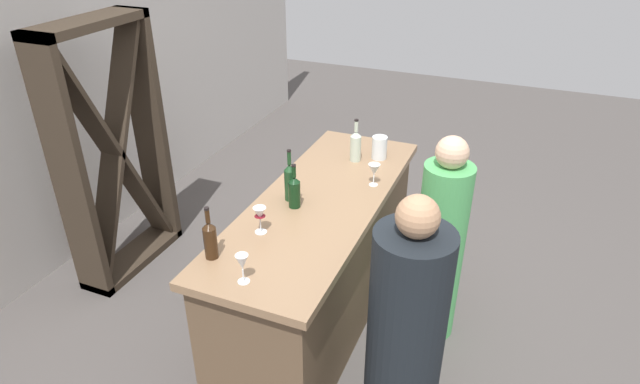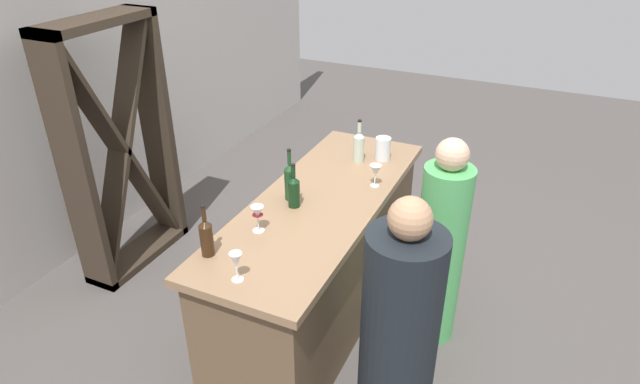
# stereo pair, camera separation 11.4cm
# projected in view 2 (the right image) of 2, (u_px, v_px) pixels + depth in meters

# --- Properties ---
(ground_plane) EXTENTS (12.00, 12.00, 0.00)m
(ground_plane) POSITION_uv_depth(u_px,v_px,m) (320.00, 316.00, 3.81)
(ground_plane) COLOR #4C4744
(back_wall) EXTENTS (8.00, 0.10, 2.80)m
(back_wall) POSITION_uv_depth(u_px,v_px,m) (46.00, 84.00, 3.93)
(back_wall) COLOR #BCB7B2
(back_wall) RESTS_ON ground
(bar_counter) EXTENTS (2.08, 0.73, 0.96)m
(bar_counter) POSITION_uv_depth(u_px,v_px,m) (320.00, 261.00, 3.57)
(bar_counter) COLOR brown
(bar_counter) RESTS_ON ground
(wine_rack) EXTENTS (0.91, 0.28, 1.91)m
(wine_rack) POSITION_uv_depth(u_px,v_px,m) (120.00, 150.00, 3.98)
(wine_rack) COLOR #33281E
(wine_rack) RESTS_ON ground
(wine_bottle_leftmost_amber_brown) EXTENTS (0.07, 0.07, 0.30)m
(wine_bottle_leftmost_amber_brown) POSITION_uv_depth(u_px,v_px,m) (206.00, 236.00, 2.78)
(wine_bottle_leftmost_amber_brown) COLOR #331E0F
(wine_bottle_leftmost_amber_brown) RESTS_ON bar_counter
(wine_bottle_second_left_dark_green) EXTENTS (0.07, 0.07, 0.28)m
(wine_bottle_second_left_dark_green) POSITION_uv_depth(u_px,v_px,m) (294.00, 191.00, 3.22)
(wine_bottle_second_left_dark_green) COLOR black
(wine_bottle_second_left_dark_green) RESTS_ON bar_counter
(wine_bottle_center_olive_green) EXTENTS (0.07, 0.07, 0.34)m
(wine_bottle_center_olive_green) POSITION_uv_depth(u_px,v_px,m) (290.00, 180.00, 3.29)
(wine_bottle_center_olive_green) COLOR #193D1E
(wine_bottle_center_olive_green) RESTS_ON bar_counter
(wine_bottle_second_right_clear_pale) EXTENTS (0.08, 0.08, 0.31)m
(wine_bottle_second_right_clear_pale) POSITION_uv_depth(u_px,v_px,m) (359.00, 146.00, 3.76)
(wine_bottle_second_right_clear_pale) COLOR #B7C6B2
(wine_bottle_second_right_clear_pale) RESTS_ON bar_counter
(wine_glass_near_left) EXTENTS (0.08, 0.08, 0.15)m
(wine_glass_near_left) POSITION_uv_depth(u_px,v_px,m) (375.00, 171.00, 3.44)
(wine_glass_near_left) COLOR white
(wine_glass_near_left) RESTS_ON bar_counter
(wine_glass_near_center) EXTENTS (0.06, 0.06, 0.16)m
(wine_glass_near_center) POSITION_uv_depth(u_px,v_px,m) (236.00, 261.00, 2.59)
(wine_glass_near_center) COLOR white
(wine_glass_near_center) RESTS_ON bar_counter
(wine_glass_near_right) EXTENTS (0.07, 0.07, 0.16)m
(wine_glass_near_right) POSITION_uv_depth(u_px,v_px,m) (257.00, 214.00, 2.97)
(wine_glass_near_right) COLOR white
(wine_glass_near_right) RESTS_ON bar_counter
(water_pitcher) EXTENTS (0.11, 0.11, 0.16)m
(water_pitcher) POSITION_uv_depth(u_px,v_px,m) (383.00, 149.00, 3.81)
(water_pitcher) COLOR silver
(water_pitcher) RESTS_ON bar_counter
(person_left_guest) EXTENTS (0.37, 0.37, 1.42)m
(person_left_guest) POSITION_uv_depth(u_px,v_px,m) (440.00, 251.00, 3.37)
(person_left_guest) COLOR #4CA559
(person_left_guest) RESTS_ON ground
(person_center_guest) EXTENTS (0.43, 0.43, 1.49)m
(person_center_guest) POSITION_uv_depth(u_px,v_px,m) (399.00, 340.00, 2.68)
(person_center_guest) COLOR black
(person_center_guest) RESTS_ON ground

